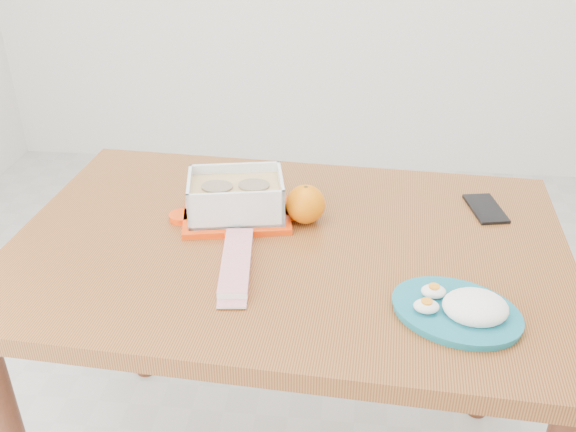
# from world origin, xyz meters

# --- Properties ---
(ground) EXTENTS (3.50, 3.50, 0.00)m
(ground) POSITION_xyz_m (0.00, 0.00, 0.00)
(ground) COLOR #B7B7B2
(ground) RESTS_ON ground
(dining_table) EXTENTS (1.19, 0.83, 0.75)m
(dining_table) POSITION_xyz_m (-0.07, -0.21, 0.65)
(dining_table) COLOR brown
(dining_table) RESTS_ON ground
(food_container) EXTENTS (0.26, 0.22, 0.10)m
(food_container) POSITION_xyz_m (-0.20, -0.12, 0.80)
(food_container) COLOR #F63E07
(food_container) RESTS_ON dining_table
(orange_fruit) EXTENTS (0.09, 0.09, 0.09)m
(orange_fruit) POSITION_xyz_m (-0.04, -0.12, 0.79)
(orange_fruit) COLOR orange
(orange_fruit) RESTS_ON dining_table
(rice_plate) EXTENTS (0.30, 0.30, 0.06)m
(rice_plate) POSITION_xyz_m (0.26, -0.42, 0.77)
(rice_plate) COLOR #176C80
(rice_plate) RESTS_ON dining_table
(candy_bar) EXTENTS (0.08, 0.23, 0.02)m
(candy_bar) POSITION_xyz_m (-0.16, -0.32, 0.76)
(candy_bar) COLOR red
(candy_bar) RESTS_ON dining_table
(smartphone) EXTENTS (0.09, 0.14, 0.01)m
(smartphone) POSITION_xyz_m (0.36, -0.03, 0.75)
(smartphone) COLOR black
(smartphone) RESTS_ON dining_table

